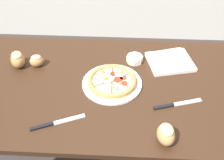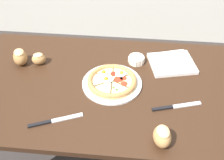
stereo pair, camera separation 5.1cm
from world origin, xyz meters
name	(u,v)px [view 1 (the left image)]	position (x,y,z in m)	size (l,w,h in m)	color
dining_table	(108,98)	(0.00, 0.00, 0.66)	(1.51, 0.86, 0.76)	#331E11
pizza	(112,81)	(0.02, 0.01, 0.78)	(0.31, 0.31, 0.05)	white
ramekin_bowl	(135,59)	(0.14, 0.21, 0.78)	(0.10, 0.10, 0.04)	silver
napkin_folded	(170,61)	(0.35, 0.20, 0.78)	(0.28, 0.26, 0.04)	silver
bread_piece_near	(166,134)	(0.27, -0.35, 0.81)	(0.09, 0.11, 0.09)	#B27F47
bread_piece_mid	(37,61)	(-0.41, 0.14, 0.80)	(0.09, 0.08, 0.07)	#B27F47
bread_piece_far	(18,59)	(-0.51, 0.13, 0.81)	(0.11, 0.12, 0.09)	#A3703D
knife_main	(177,104)	(0.35, -0.13, 0.76)	(0.24, 0.09, 0.01)	silver
knife_spare	(57,123)	(-0.21, -0.27, 0.76)	(0.24, 0.11, 0.01)	silver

